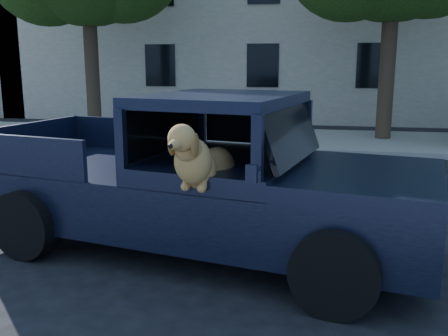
{
  "coord_description": "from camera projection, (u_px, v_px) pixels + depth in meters",
  "views": [
    {
      "loc": [
        3.17,
        -5.46,
        2.32
      ],
      "look_at": [
        2.13,
        -0.05,
        1.15
      ],
      "focal_mm": 40.0,
      "sensor_mm": 36.0,
      "label": 1
    }
  ],
  "objects": [
    {
      "name": "ground",
      "position": [
        60.0,
        249.0,
        6.31
      ],
      "size": [
        120.0,
        120.0,
        0.0
      ],
      "primitive_type": "plane",
      "color": "black",
      "rests_on": "ground"
    },
    {
      "name": "building_main",
      "position": [
        320.0,
        9.0,
        20.68
      ],
      "size": [
        26.0,
        6.0,
        9.0
      ],
      "primitive_type": "cube",
      "color": "beige",
      "rests_on": "ground"
    },
    {
      "name": "lane_stripes",
      "position": [
        252.0,
        190.0,
        9.21
      ],
      "size": [
        21.6,
        0.14,
        0.01
      ],
      "primitive_type": null,
      "color": "silver",
      "rests_on": "ground"
    },
    {
      "name": "far_sidewalk",
      "position": [
        213.0,
        138.0,
        15.14
      ],
      "size": [
        60.0,
        4.0,
        0.15
      ],
      "primitive_type": "cube",
      "color": "gray",
      "rests_on": "ground"
    },
    {
      "name": "pickup_truck",
      "position": [
        195.0,
        198.0,
        6.19
      ],
      "size": [
        5.78,
        3.31,
        1.96
      ],
      "rotation": [
        0.0,
        0.0,
        -0.2
      ],
      "color": "black",
      "rests_on": "ground"
    }
  ]
}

